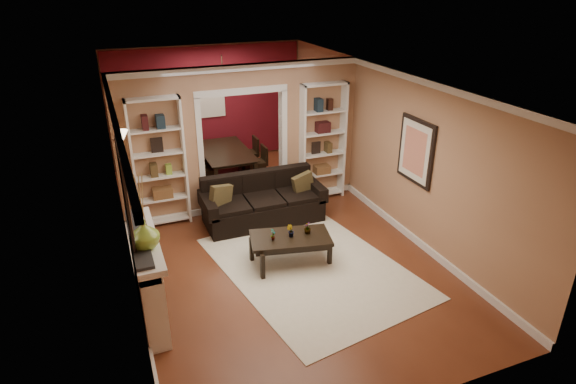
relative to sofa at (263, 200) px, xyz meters
name	(u,v)px	position (x,y,z in m)	size (l,w,h in m)	color
floor	(265,233)	(-0.12, -0.45, -0.43)	(8.00, 8.00, 0.00)	brown
ceiling	(262,77)	(-0.12, -0.45, 2.27)	(8.00, 8.00, 0.00)	white
wall_back	(208,104)	(-0.12, 3.55, 0.92)	(8.00, 8.00, 0.00)	tan
wall_front	(405,302)	(-0.12, -4.45, 0.92)	(8.00, 8.00, 0.00)	tan
wall_left	(119,180)	(-2.37, -0.45, 0.92)	(8.00, 8.00, 0.00)	tan
wall_right	(383,144)	(2.13, -0.45, 0.92)	(8.00, 8.00, 0.00)	tan
partition_wall	(242,139)	(-0.12, 0.75, 0.92)	(4.50, 0.15, 2.70)	tan
red_back_panel	(208,106)	(-0.12, 3.52, 0.89)	(4.44, 0.04, 2.64)	maroon
dining_window	(208,96)	(-0.12, 3.48, 1.12)	(0.78, 0.03, 0.98)	#8CA5CC
area_rug	(311,267)	(0.18, -1.72, -0.42)	(2.41, 3.37, 0.01)	silver
sofa	(263,200)	(0.00, 0.00, 0.00)	(2.18, 0.94, 0.85)	black
pillow_left	(221,197)	(-0.77, -0.02, 0.20)	(0.42, 0.12, 0.42)	brown
pillow_right	(303,184)	(0.77, -0.02, 0.19)	(0.39, 0.11, 0.39)	brown
coffee_table	(290,249)	(-0.06, -1.47, -0.20)	(1.21, 0.66, 0.46)	black
plant_left	(273,235)	(-0.35, -1.47, 0.13)	(0.10, 0.07, 0.19)	#336626
plant_center	(290,231)	(-0.06, -1.47, 0.13)	(0.11, 0.09, 0.19)	#336626
plant_right	(307,228)	(0.22, -1.47, 0.13)	(0.11, 0.11, 0.19)	#336626
bookshelf_left	(159,164)	(-1.67, 0.58, 0.72)	(0.90, 0.30, 2.30)	white
bookshelf_right	(322,142)	(1.43, 0.58, 0.72)	(0.90, 0.30, 2.30)	white
fireplace	(149,276)	(-2.21, -1.95, 0.15)	(0.32, 1.70, 1.16)	white
vase	(144,234)	(-2.21, -2.23, 0.92)	(0.35, 0.35, 0.36)	#81AA37
mirror	(124,191)	(-2.35, -1.95, 1.37)	(0.03, 0.95, 1.10)	silver
wall_sconce	(119,138)	(-2.27, 0.10, 1.40)	(0.18, 0.18, 0.22)	#FFE0A5
framed_art	(415,151)	(2.09, -1.45, 1.12)	(0.04, 0.85, 1.05)	black
dining_table	(227,164)	(-0.05, 2.24, -0.11)	(1.01, 1.81, 0.64)	black
dining_chair_nw	(206,169)	(-0.60, 1.94, -0.04)	(0.38, 0.38, 0.77)	black
dining_chair_ne	(255,163)	(0.50, 1.94, -0.05)	(0.37, 0.37, 0.76)	black
dining_chair_sw	(199,158)	(-0.60, 2.54, 0.01)	(0.43, 0.43, 0.88)	black
dining_chair_se	(247,154)	(0.50, 2.54, -0.04)	(0.38, 0.38, 0.77)	black
chandelier	(220,87)	(-0.12, 2.25, 1.59)	(0.50, 0.50, 0.30)	#361F18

